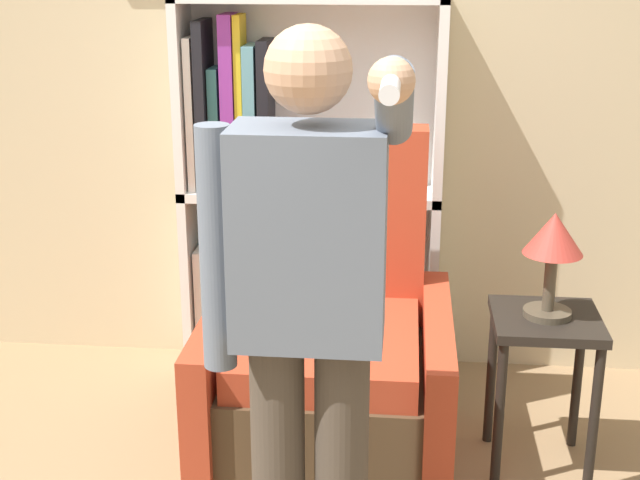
# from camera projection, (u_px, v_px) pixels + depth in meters

# --- Properties ---
(wall_back) EXTENTS (8.00, 0.11, 2.80)m
(wall_back) POSITION_uv_depth(u_px,v_px,m) (304.00, 60.00, 3.89)
(wall_back) COLOR beige
(wall_back) RESTS_ON ground_plane
(bookcase) EXTENTS (1.13, 0.28, 1.70)m
(bookcase) POSITION_uv_depth(u_px,v_px,m) (278.00, 199.00, 3.93)
(bookcase) COLOR white
(bookcase) RESTS_ON ground_plane
(armchair) EXTENTS (0.89, 0.93, 1.23)m
(armchair) POSITION_uv_depth(u_px,v_px,m) (330.00, 366.00, 3.36)
(armchair) COLOR #4C3823
(armchair) RESTS_ON ground_plane
(person_standing) EXTENTS (0.54, 0.78, 1.71)m
(person_standing) POSITION_uv_depth(u_px,v_px,m) (308.00, 311.00, 2.32)
(person_standing) COLOR #473D33
(person_standing) RESTS_ON ground_plane
(side_table) EXTENTS (0.39, 0.39, 0.61)m
(side_table) POSITION_uv_depth(u_px,v_px,m) (544.00, 349.00, 3.24)
(side_table) COLOR black
(side_table) RESTS_ON ground_plane
(table_lamp) EXTENTS (0.21, 0.21, 0.39)m
(table_lamp) POSITION_uv_depth(u_px,v_px,m) (553.00, 244.00, 3.11)
(table_lamp) COLOR #4C4233
(table_lamp) RESTS_ON side_table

